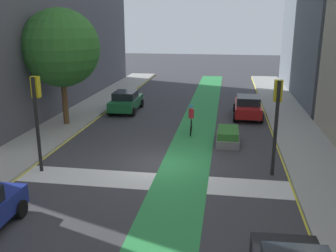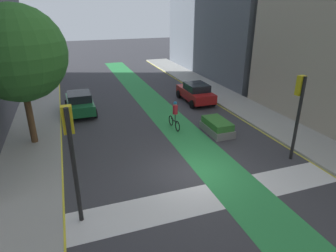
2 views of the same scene
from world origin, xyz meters
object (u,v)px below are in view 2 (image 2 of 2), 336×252
cyclist_in_lane (175,114)px  street_tree_near (18,54)px  median_planter (217,127)px  traffic_signal_near_left (71,144)px  traffic_signal_near_right (299,102)px  car_red_right_far (196,92)px  car_green_left_far (80,102)px

cyclist_in_lane → street_tree_near: 9.34m
median_planter → cyclist_in_lane: bearing=146.2°
cyclist_in_lane → traffic_signal_near_left: bearing=-132.8°
traffic_signal_near_right → traffic_signal_near_left: 10.68m
median_planter → street_tree_near: bearing=168.9°
car_red_right_far → cyclist_in_lane: 5.94m
traffic_signal_near_left → median_planter: 10.45m
traffic_signal_near_right → car_green_left_far: 14.72m
car_green_left_far → street_tree_near: bearing=-122.2°
traffic_signal_near_right → median_planter: (-2.03, 4.13, -2.63)m
car_green_left_far → median_planter: size_ratio=1.77×
traffic_signal_near_left → street_tree_near: size_ratio=0.59×
cyclist_in_lane → median_planter: (2.25, -1.50, -0.57)m
traffic_signal_near_right → median_planter: bearing=116.2°
cyclist_in_lane → street_tree_near: street_tree_near is taller
street_tree_near → traffic_signal_near_right: bearing=-26.2°
traffic_signal_near_right → cyclist_in_lane: 7.37m
traffic_signal_near_right → cyclist_in_lane: bearing=127.2°
car_green_left_far → street_tree_near: size_ratio=0.57×
car_red_right_far → car_green_left_far: (-9.12, 0.42, 0.00)m
car_red_right_far → cyclist_in_lane: size_ratio=2.27×
street_tree_near → median_planter: size_ratio=3.10×
car_green_left_far → median_planter: bearing=-40.6°
traffic_signal_near_right → street_tree_near: (-12.64, 6.22, 2.06)m
median_planter → traffic_signal_near_right: bearing=-63.8°
traffic_signal_near_right → car_green_left_far: bearing=132.2°
car_green_left_far → cyclist_in_lane: 7.53m
traffic_signal_near_left → cyclist_in_lane: (6.33, 6.83, -2.11)m
car_red_right_far → street_tree_near: 13.37m
traffic_signal_near_left → cyclist_in_lane: traffic_signal_near_left is taller
traffic_signal_near_left → car_red_right_far: bearing=49.2°
traffic_signal_near_right → traffic_signal_near_left: traffic_signal_near_left is taller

